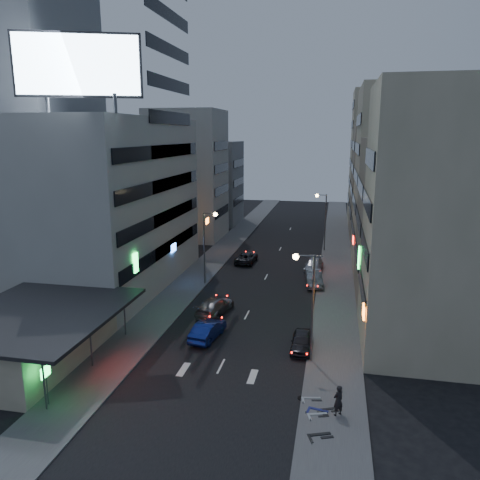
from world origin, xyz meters
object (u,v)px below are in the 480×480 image
(person, at_px, (338,400))
(road_car_blue, at_px, (208,330))
(parked_car_right_mid, at_px, (314,278))
(scooter_silver_b, at_px, (321,389))
(parked_car_right_far, at_px, (314,265))
(scooter_blue, at_px, (330,403))
(parked_car_left, at_px, (246,257))
(scooter_silver_a, at_px, (327,404))
(scooter_black_b, at_px, (339,398))
(road_car_silver, at_px, (215,306))
(scooter_black_a, at_px, (331,422))
(parked_car_right_near, at_px, (302,342))

(person, bearing_deg, road_car_blue, -81.70)
(parked_car_right_mid, relative_size, scooter_silver_b, 2.71)
(parked_car_right_mid, bearing_deg, person, -91.72)
(parked_car_right_far, relative_size, scooter_blue, 2.71)
(parked_car_left, bearing_deg, person, 112.10)
(parked_car_right_far, height_order, scooter_silver_a, parked_car_right_far)
(parked_car_right_mid, height_order, scooter_black_b, parked_car_right_mid)
(road_car_silver, xyz_separation_m, scooter_silver_a, (10.60, -14.20, -0.09))
(parked_car_right_mid, height_order, road_car_silver, parked_car_right_mid)
(scooter_black_a, distance_m, scooter_black_b, 2.66)
(parked_car_right_mid, distance_m, person, 24.73)
(parked_car_right_near, relative_size, scooter_silver_a, 2.23)
(scooter_black_a, height_order, scooter_black_b, scooter_black_a)
(road_car_silver, height_order, person, person)
(road_car_silver, distance_m, scooter_black_a, 19.41)
(road_car_silver, relative_size, scooter_blue, 2.81)
(road_car_blue, distance_m, scooter_blue, 13.14)
(parked_car_right_far, bearing_deg, scooter_blue, -81.54)
(parked_car_left, bearing_deg, parked_car_right_far, 168.42)
(scooter_silver_a, xyz_separation_m, scooter_blue, (0.15, 0.15, 0.02))
(scooter_black_a, bearing_deg, scooter_silver_a, -13.49)
(scooter_black_a, relative_size, scooter_silver_a, 1.12)
(parked_car_left, relative_size, scooter_silver_b, 2.76)
(parked_car_right_far, height_order, road_car_silver, road_car_silver)
(road_car_blue, xyz_separation_m, scooter_black_b, (10.49, -8.02, -0.06))
(scooter_silver_a, bearing_deg, parked_car_left, 1.18)
(scooter_black_b, bearing_deg, parked_car_right_near, -2.13)
(scooter_blue, xyz_separation_m, scooter_silver_b, (-0.56, 1.44, -0.02))
(scooter_black_a, bearing_deg, scooter_black_b, -30.89)
(parked_car_right_near, height_order, person, person)
(road_car_blue, xyz_separation_m, scooter_silver_b, (9.37, -7.16, -0.08))
(parked_car_right_mid, distance_m, scooter_silver_a, 24.52)
(parked_car_right_near, bearing_deg, scooter_silver_b, -76.15)
(parked_car_right_mid, distance_m, road_car_blue, 17.50)
(parked_car_right_far, height_order, scooter_silver_b, parked_car_right_far)
(parked_car_right_mid, distance_m, parked_car_right_far, 5.53)
(road_car_blue, relative_size, scooter_silver_b, 2.52)
(scooter_silver_a, distance_m, scooter_silver_b, 1.65)
(road_car_silver, distance_m, scooter_black_b, 17.59)
(parked_car_right_mid, bearing_deg, scooter_silver_a, -93.18)
(parked_car_right_mid, relative_size, scooter_blue, 2.63)
(road_car_blue, distance_m, person, 13.71)
(scooter_black_a, bearing_deg, parked_car_right_mid, -15.97)
(parked_car_right_mid, xyz_separation_m, scooter_black_a, (2.25, -26.33, -0.07))
(road_car_silver, height_order, scooter_black_b, road_car_silver)
(parked_car_left, height_order, road_car_silver, road_car_silver)
(parked_car_right_far, bearing_deg, parked_car_right_near, -85.79)
(person, bearing_deg, parked_car_left, -111.29)
(parked_car_left, relative_size, scooter_blue, 2.68)
(parked_car_right_near, distance_m, scooter_black_a, 10.44)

